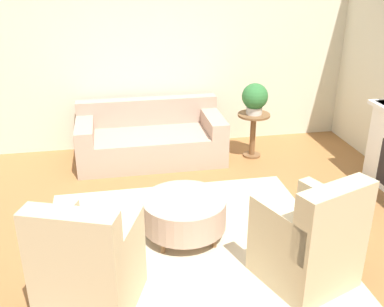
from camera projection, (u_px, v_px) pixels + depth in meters
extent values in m
plane|color=#996638|center=(188.00, 243.00, 4.60)|extent=(16.00, 16.00, 0.00)
cube|color=beige|center=(153.00, 53.00, 6.57)|extent=(9.49, 0.12, 2.80)
cube|color=beige|center=(188.00, 242.00, 4.60)|extent=(2.86, 2.53, 0.01)
cube|color=tan|center=(151.00, 146.00, 6.42)|extent=(2.04, 0.98, 0.42)
cube|color=tan|center=(147.00, 111.00, 6.60)|extent=(2.04, 0.20, 0.39)
cube|color=tan|center=(85.00, 130.00, 6.12)|extent=(0.24, 0.94, 0.21)
cube|color=tan|center=(213.00, 122.00, 6.42)|extent=(0.24, 0.94, 0.21)
cube|color=brown|center=(155.00, 171.00, 6.07)|extent=(1.84, 0.05, 0.06)
cube|color=#C6B289|center=(92.00, 281.00, 3.69)|extent=(0.93, 0.94, 0.44)
cube|color=#C6B289|center=(72.00, 248.00, 3.25)|extent=(0.74, 0.44, 0.59)
cube|color=#C6B289|center=(124.00, 245.00, 3.51)|extent=(0.38, 0.70, 0.33)
cube|color=#C6B289|center=(55.00, 237.00, 3.61)|extent=(0.38, 0.70, 0.33)
cube|color=brown|center=(108.00, 274.00, 4.08)|extent=(0.62, 0.27, 0.06)
cube|color=#C6B289|center=(304.00, 256.00, 4.01)|extent=(0.93, 0.94, 0.44)
cube|color=#C6B289|center=(334.00, 220.00, 3.59)|extent=(0.74, 0.44, 0.59)
cube|color=#C6B289|center=(330.00, 209.00, 4.01)|extent=(0.38, 0.70, 0.33)
cube|color=#C6B289|center=(281.00, 228.00, 3.73)|extent=(0.38, 0.70, 0.33)
cube|color=brown|center=(277.00, 254.00, 4.35)|extent=(0.62, 0.27, 0.06)
cylinder|color=tan|center=(184.00, 212.00, 4.60)|extent=(0.86, 0.86, 0.31)
cylinder|color=brown|center=(163.00, 247.00, 4.41)|extent=(0.05, 0.05, 0.12)
cylinder|color=brown|center=(214.00, 241.00, 4.50)|extent=(0.05, 0.05, 0.12)
cylinder|color=brown|center=(157.00, 220.00, 4.87)|extent=(0.05, 0.05, 0.12)
cylinder|color=brown|center=(203.00, 215.00, 4.96)|extent=(0.05, 0.05, 0.12)
cylinder|color=brown|center=(254.00, 115.00, 6.37)|extent=(0.46, 0.46, 0.03)
cylinder|color=brown|center=(253.00, 136.00, 6.50)|extent=(0.08, 0.08, 0.62)
cylinder|color=brown|center=(252.00, 155.00, 6.62)|extent=(0.25, 0.25, 0.03)
cylinder|color=beige|center=(254.00, 110.00, 6.34)|extent=(0.22, 0.22, 0.10)
sphere|color=#2D6B33|center=(255.00, 96.00, 6.26)|extent=(0.37, 0.37, 0.37)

